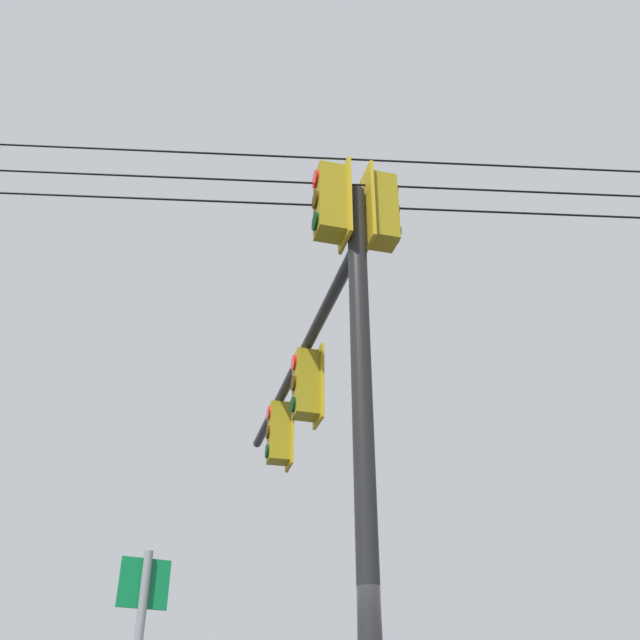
% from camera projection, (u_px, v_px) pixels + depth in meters
% --- Properties ---
extents(signal_mast_assembly, '(2.08, 5.95, 7.04)m').
position_uv_depth(signal_mast_assembly, '(328.00, 371.00, 8.35)').
color(signal_mast_assembly, black).
rests_on(signal_mast_assembly, ground).
extents(overhead_wire_span, '(29.34, 2.19, 0.90)m').
position_uv_depth(overhead_wire_span, '(236.00, 178.00, 8.15)').
color(overhead_wire_span, black).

